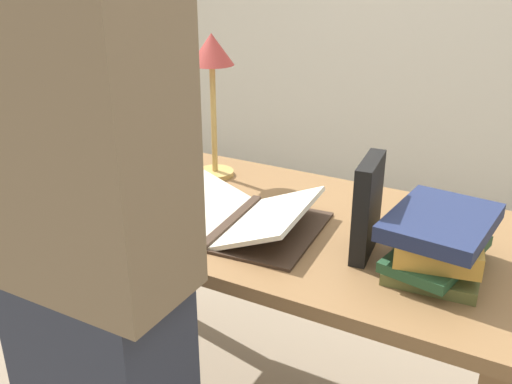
% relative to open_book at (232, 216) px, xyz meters
% --- Properties ---
extents(reading_desk, '(1.31, 0.70, 0.72)m').
position_rel_open_book_xyz_m(reading_desk, '(0.10, 0.10, -0.13)').
color(reading_desk, brown).
rests_on(reading_desk, ground_plane).
extents(open_book, '(0.48, 0.37, 0.09)m').
position_rel_open_book_xyz_m(open_book, '(0.00, 0.00, 0.00)').
color(open_book, '#38281E').
rests_on(open_book, reading_desk).
extents(book_stack_tall, '(0.23, 0.31, 0.14)m').
position_rel_open_book_xyz_m(book_stack_tall, '(0.53, 0.03, 0.05)').
color(book_stack_tall, brown).
rests_on(book_stack_tall, reading_desk).
extents(book_standing_upright, '(0.06, 0.17, 0.24)m').
position_rel_open_book_xyz_m(book_standing_upright, '(0.36, 0.03, 0.09)').
color(book_standing_upright, black).
rests_on(book_standing_upright, reading_desk).
extents(reading_lamp, '(0.14, 0.14, 0.45)m').
position_rel_open_book_xyz_m(reading_lamp, '(-0.24, 0.28, 0.32)').
color(reading_lamp, tan).
rests_on(reading_lamp, reading_desk).
extents(coffee_mug, '(0.08, 0.10, 0.09)m').
position_rel_open_book_xyz_m(coffee_mug, '(-0.27, -0.05, 0.02)').
color(coffee_mug, '#335184').
rests_on(coffee_mug, reading_desk).
extents(person_reader, '(0.36, 0.22, 1.78)m').
position_rel_open_book_xyz_m(person_reader, '(0.03, -0.54, 0.14)').
color(person_reader, '#2D3342').
rests_on(person_reader, ground_plane).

